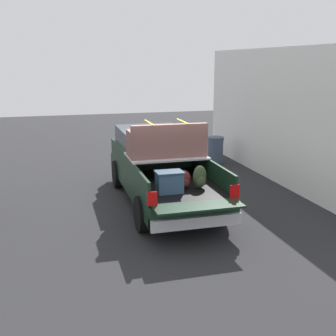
{
  "coord_description": "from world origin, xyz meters",
  "views": [
    {
      "loc": [
        -10.29,
        2.67,
        3.65
      ],
      "look_at": [
        -0.6,
        0.0,
        1.1
      ],
      "focal_mm": 44.98,
      "sensor_mm": 36.0,
      "label": 1
    }
  ],
  "objects": [
    {
      "name": "ground_plane",
      "position": [
        0.0,
        0.0,
        0.0
      ],
      "size": [
        40.0,
        40.0,
        0.0
      ],
      "primitive_type": "plane",
      "color": "#262628"
    },
    {
      "name": "pickup_truck",
      "position": [
        0.36,
        0.0,
        0.94
      ],
      "size": [
        6.05,
        2.06,
        2.23
      ],
      "color": "black",
      "rests_on": "ground_plane"
    },
    {
      "name": "building_facade",
      "position": [
        1.17,
        -4.08,
        2.03
      ],
      "size": [
        10.35,
        0.36,
        4.07
      ],
      "primitive_type": "cube",
      "color": "white",
      "rests_on": "ground_plane"
    },
    {
      "name": "trash_can",
      "position": [
        3.83,
        -3.03,
        0.5
      ],
      "size": [
        0.6,
        0.6,
        0.98
      ],
      "color": "#3F4C66",
      "rests_on": "ground_plane"
    }
  ]
}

